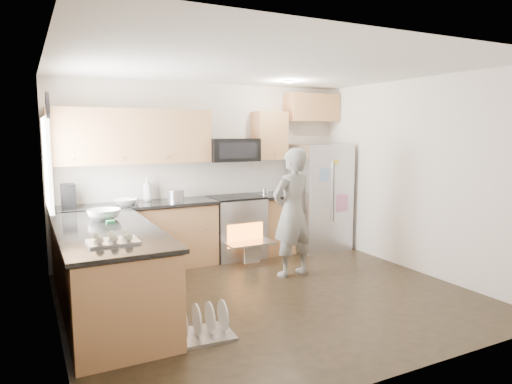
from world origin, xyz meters
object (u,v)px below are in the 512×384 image
stove_range (236,213)px  refrigerator (320,197)px  person (292,213)px  dish_rack (204,328)px

stove_range → refrigerator: size_ratio=1.06×
stove_range → person: stove_range is taller
stove_range → dish_rack: 2.82m
person → dish_rack: 2.21m
refrigerator → dish_rack: refrigerator is taller
stove_range → refrigerator: (1.42, -0.17, 0.17)m
refrigerator → person: size_ratio=1.00×
stove_range → dish_rack: stove_range is taller
person → dish_rack: bearing=26.7°
stove_range → refrigerator: 1.44m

